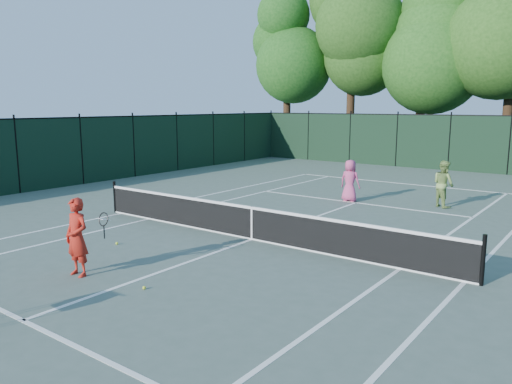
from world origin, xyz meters
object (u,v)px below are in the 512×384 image
Objects in this scene: player_green at (443,184)px; loose_ball_near_cart at (144,288)px; loose_ball_midcourt at (117,243)px; player_pink at (350,181)px; coach at (77,237)px.

player_green is 24.40× the size of loose_ball_near_cart.
loose_ball_midcourt is at bearing 150.65° from loose_ball_near_cart.
player_green is at bearing -161.79° from player_pink.
coach is 2.51m from loose_ball_midcourt.
coach is at bearing 107.46° from player_green.
loose_ball_midcourt is (-5.31, -10.04, -0.80)m from player_green.
player_pink is (0.90, 10.98, -0.05)m from coach.
loose_ball_midcourt is at bearing 98.03° from player_green.
loose_ball_near_cart is at bearing 6.66° from coach.
coach is 1.01× the size of player_green.
loose_ball_near_cart and loose_ball_midcourt have the same top height.
coach reaches higher than loose_ball_midcourt.
player_green is 11.39m from loose_ball_midcourt.
player_pink is 10.77m from loose_ball_near_cart.
player_green reaches higher than loose_ball_near_cart.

